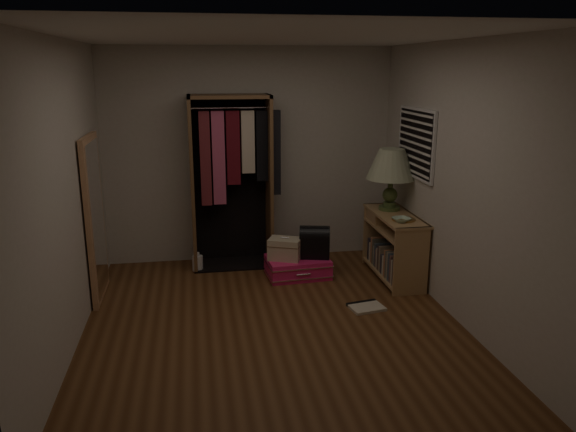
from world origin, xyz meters
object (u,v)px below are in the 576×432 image
object	(u,v)px
pink_suitcase	(298,267)
white_jug	(198,263)
open_wardrobe	(234,167)
floor_mirror	(95,218)
train_case	(285,249)
table_lamp	(391,165)
black_bag	(315,241)
console_bookshelf	(393,244)

from	to	relation	value
pink_suitcase	white_jug	xyz separation A→B (m)	(-1.14, 0.37, -0.02)
open_wardrobe	pink_suitcase	world-z (taller)	open_wardrobe
floor_mirror	train_case	distance (m)	2.08
train_case	white_jug	world-z (taller)	train_case
table_lamp	train_case	bearing A→B (deg)	-179.59
floor_mirror	pink_suitcase	bearing A→B (deg)	5.95
table_lamp	open_wardrobe	bearing A→B (deg)	162.59
table_lamp	pink_suitcase	bearing A→B (deg)	179.82
train_case	white_jug	bearing A→B (deg)	-178.66
train_case	table_lamp	xyz separation A→B (m)	(1.23, 0.01, 0.93)
open_wardrobe	black_bag	bearing A→B (deg)	-32.08
console_bookshelf	table_lamp	size ratio (longest dim) A/B	1.55
floor_mirror	black_bag	distance (m)	2.41
floor_mirror	table_lamp	world-z (taller)	floor_mirror
floor_mirror	table_lamp	distance (m)	3.28
floor_mirror	white_jug	size ratio (longest dim) A/B	7.61
console_bookshelf	floor_mirror	size ratio (longest dim) A/B	0.66
floor_mirror	black_bag	world-z (taller)	floor_mirror
white_jug	open_wardrobe	bearing A→B (deg)	19.71
open_wardrobe	white_jug	bearing A→B (deg)	-160.29
console_bookshelf	table_lamp	xyz separation A→B (m)	(0.01, 0.18, 0.88)
open_wardrobe	train_case	size ratio (longest dim) A/B	4.75
train_case	black_bag	distance (m)	0.36
pink_suitcase	black_bag	world-z (taller)	black_bag
open_wardrobe	pink_suitcase	distance (m)	1.40
open_wardrobe	train_case	world-z (taller)	open_wardrobe
floor_mirror	black_bag	bearing A→B (deg)	5.47
open_wardrobe	white_jug	size ratio (longest dim) A/B	9.18
train_case	white_jug	distance (m)	1.09
white_jug	pink_suitcase	bearing A→B (deg)	-18.12
console_bookshelf	train_case	size ratio (longest dim) A/B	2.60
console_bookshelf	train_case	distance (m)	1.24
console_bookshelf	black_bag	size ratio (longest dim) A/B	2.90
table_lamp	white_jug	bearing A→B (deg)	170.36
open_wardrobe	black_bag	size ratio (longest dim) A/B	5.30
pink_suitcase	black_bag	distance (m)	0.36
console_bookshelf	white_jug	distance (m)	2.31
console_bookshelf	floor_mirror	distance (m)	3.27
open_wardrobe	white_jug	distance (m)	1.22
black_bag	table_lamp	bearing A→B (deg)	13.12
open_wardrobe	floor_mirror	world-z (taller)	open_wardrobe
pink_suitcase	console_bookshelf	bearing A→B (deg)	-13.73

